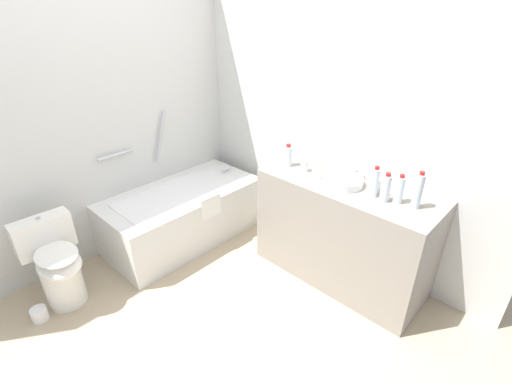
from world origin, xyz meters
name	(u,v)px	position (x,y,z in m)	size (l,w,h in m)	color
ground_plane	(196,329)	(0.00, 0.00, 0.00)	(3.95, 3.95, 0.00)	tan
wall_back_tiled	(73,124)	(0.00, 1.40, 1.20)	(3.35, 0.10, 2.41)	silver
wall_right_mirror	(332,119)	(1.53, 0.00, 1.20)	(0.10, 3.10, 2.41)	silver
bathtub	(183,212)	(0.65, 0.99, 0.27)	(1.45, 0.72, 1.17)	silver
toilet	(57,264)	(-0.50, 0.97, 0.34)	(0.40, 0.51, 0.68)	white
vanity_counter	(343,232)	(1.20, -0.40, 0.43)	(0.55, 1.36, 0.85)	gray
sink_basin	(343,181)	(1.17, -0.37, 0.88)	(0.30, 0.30, 0.06)	white
sink_faucet	(355,174)	(1.34, -0.37, 0.88)	(0.12, 0.15, 0.06)	#B6B6BB
water_bottle_0	(399,190)	(1.18, -0.78, 0.95)	(0.06, 0.06, 0.21)	silver
water_bottle_1	(288,156)	(1.16, 0.15, 0.94)	(0.07, 0.07, 0.19)	silver
water_bottle_2	(386,188)	(1.14, -0.71, 0.95)	(0.06, 0.06, 0.21)	silver
water_bottle_3	(418,191)	(1.20, -0.90, 0.98)	(0.06, 0.06, 0.26)	silver
water_bottle_4	(375,182)	(1.15, -0.62, 0.96)	(0.06, 0.06, 0.23)	silver
drinking_glass_0	(318,171)	(1.14, -0.16, 0.91)	(0.08, 0.08, 0.10)	white
drinking_glass_1	(376,185)	(1.23, -0.60, 0.90)	(0.07, 0.07, 0.10)	white
drinking_glass_2	(305,166)	(1.16, -0.02, 0.90)	(0.06, 0.06, 0.09)	white
toilet_paper_roll	(39,314)	(-0.72, 0.89, 0.05)	(0.11, 0.11, 0.10)	white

